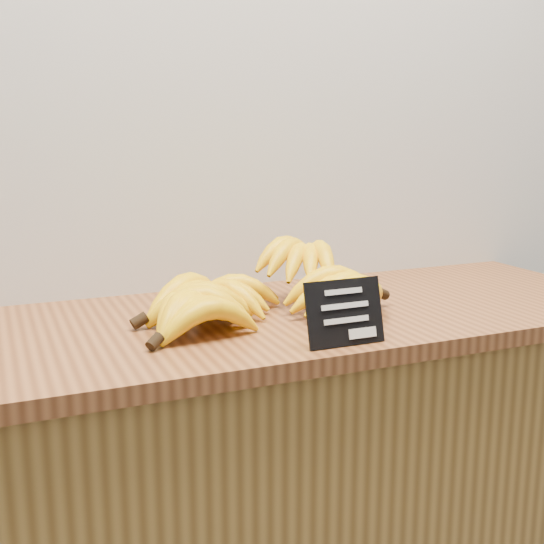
{
  "coord_description": "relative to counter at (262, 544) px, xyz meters",
  "views": [
    {
      "loc": [
        -0.54,
        1.61,
        1.27
      ],
      "look_at": [
        -0.08,
        2.7,
        1.02
      ],
      "focal_mm": 45.0,
      "sensor_mm": 36.0,
      "label": 1
    }
  ],
  "objects": [
    {
      "name": "banana_pile",
      "position": [
        -0.01,
        -0.01,
        0.52
      ],
      "size": [
        0.51,
        0.36,
        0.12
      ],
      "color": "yellow",
      "rests_on": "counter_top"
    },
    {
      "name": "counter",
      "position": [
        0.0,
        0.0,
        0.0
      ],
      "size": [
        1.43,
        0.5,
        0.9
      ],
      "primitive_type": "cube",
      "color": "olive",
      "rests_on": "ground"
    },
    {
      "name": "chalkboard_sign",
      "position": [
        0.05,
        -0.22,
        0.53
      ],
      "size": [
        0.13,
        0.03,
        0.1
      ],
      "primitive_type": "cube",
      "rotation": [
        -0.26,
        0.0,
        0.0
      ],
      "color": "black",
      "rests_on": "counter_top"
    },
    {
      "name": "counter_top",
      "position": [
        0.0,
        0.0,
        0.47
      ],
      "size": [
        1.52,
        0.54,
        0.03
      ],
      "primitive_type": "cube",
      "color": "brown",
      "rests_on": "counter"
    }
  ]
}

